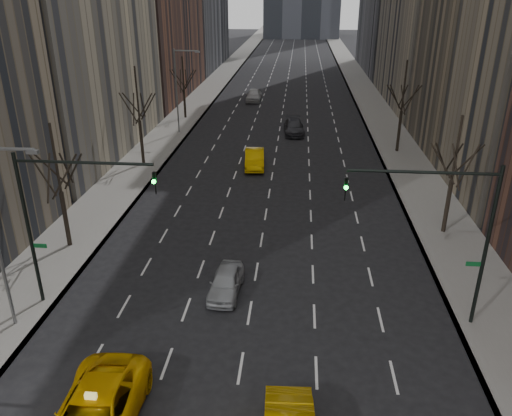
# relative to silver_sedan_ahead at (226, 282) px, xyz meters

# --- Properties ---
(sidewalk_left) EXTENTS (4.50, 320.00, 0.15)m
(sidewalk_left) POSITION_rel_silver_sedan_ahead_xyz_m (-10.82, 56.29, -0.59)
(sidewalk_left) COLOR slate
(sidewalk_left) RESTS_ON ground
(sidewalk_right) EXTENTS (4.50, 320.00, 0.15)m
(sidewalk_right) POSITION_rel_silver_sedan_ahead_xyz_m (13.68, 56.29, -0.59)
(sidewalk_right) COLOR slate
(sidewalk_right) RESTS_ON ground
(tree_lw_b) EXTENTS (3.36, 3.50, 7.82)m
(tree_lw_b) POSITION_rel_silver_sedan_ahead_xyz_m (-10.57, 4.29, 3.06)
(tree_lw_b) COLOR black
(tree_lw_b) RESTS_ON ground
(tree_lw_c) EXTENTS (3.36, 3.50, 8.74)m
(tree_lw_c) POSITION_rel_silver_sedan_ahead_xyz_m (-10.57, 20.29, 3.37)
(tree_lw_c) COLOR black
(tree_lw_c) RESTS_ON ground
(tree_lw_d) EXTENTS (3.36, 3.50, 7.36)m
(tree_lw_d) POSITION_rel_silver_sedan_ahead_xyz_m (-10.57, 38.29, 2.90)
(tree_lw_d) COLOR black
(tree_lw_d) RESTS_ON ground
(tree_rw_b) EXTENTS (3.36, 3.50, 7.82)m
(tree_rw_b) POSITION_rel_silver_sedan_ahead_xyz_m (13.43, 8.29, 3.06)
(tree_rw_b) COLOR black
(tree_rw_b) RESTS_ON ground
(tree_rw_c) EXTENTS (3.36, 3.50, 8.74)m
(tree_rw_c) POSITION_rel_silver_sedan_ahead_xyz_m (13.43, 26.29, 3.37)
(tree_rw_c) COLOR black
(tree_rw_c) RESTS_ON ground
(traffic_mast_left) EXTENTS (6.69, 0.39, 8.00)m
(traffic_mast_left) POSITION_rel_silver_sedan_ahead_xyz_m (-7.67, -1.71, 4.82)
(traffic_mast_left) COLOR black
(traffic_mast_left) RESTS_ON ground
(traffic_mast_right) EXTENTS (6.69, 0.39, 8.00)m
(traffic_mast_right) POSITION_rel_silver_sedan_ahead_xyz_m (10.54, -1.71, 4.82)
(traffic_mast_right) COLOR black
(traffic_mast_right) RESTS_ON ground
(streetlight_far) EXTENTS (2.83, 0.22, 9.00)m
(streetlight_far) POSITION_rel_silver_sedan_ahead_xyz_m (-9.41, 31.29, 4.96)
(streetlight_far) COLOR slate
(streetlight_far) RESTS_ON ground
(silver_sedan_ahead) EXTENTS (1.76, 3.96, 1.33)m
(silver_sedan_ahead) POSITION_rel_silver_sedan_ahead_xyz_m (0.00, 0.00, 0.00)
(silver_sedan_ahead) COLOR #929499
(silver_sedan_ahead) RESTS_ON ground
(far_taxi) EXTENTS (2.10, 4.99, 1.60)m
(far_taxi) POSITION_rel_silver_sedan_ahead_xyz_m (-0.30, 20.58, 0.14)
(far_taxi) COLOR #DFA704
(far_taxi) RESTS_ON ground
(far_suv_grey) EXTENTS (2.55, 5.39, 1.52)m
(far_suv_grey) POSITION_rel_silver_sedan_ahead_xyz_m (3.08, 32.33, 0.10)
(far_suv_grey) COLOR #2C2C31
(far_suv_grey) RESTS_ON ground
(far_car_white) EXTENTS (2.06, 5.05, 1.71)m
(far_car_white) POSITION_rel_silver_sedan_ahead_xyz_m (-2.96, 49.47, 0.19)
(far_car_white) COLOR #BDBDBD
(far_car_white) RESTS_ON ground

